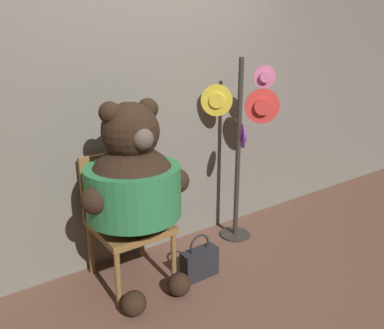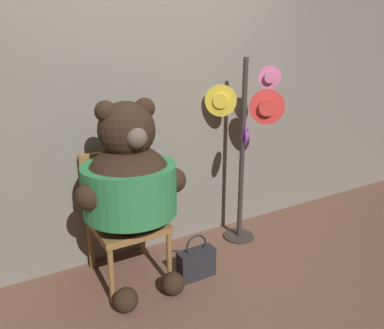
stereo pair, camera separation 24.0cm
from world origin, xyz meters
name	(u,v)px [view 1 (the left image)]	position (x,y,z in m)	size (l,w,h in m)	color
ground_plane	(184,278)	(0.00, 0.00, 0.00)	(14.00, 14.00, 0.00)	brown
wall_back	(140,103)	(0.00, 0.61, 1.27)	(8.00, 0.10, 2.55)	slate
chair	(124,214)	(-0.33, 0.31, 0.51)	(0.50, 0.56, 0.95)	olive
teddy_bear	(134,185)	(-0.32, 0.13, 0.79)	(0.80, 0.71, 1.38)	black
hat_display_rack	(243,138)	(0.81, 0.25, 0.94)	(0.54, 0.46, 1.62)	#332D28
handbag_on_ground	(199,262)	(0.11, -0.06, 0.13)	(0.29, 0.11, 0.36)	#232328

